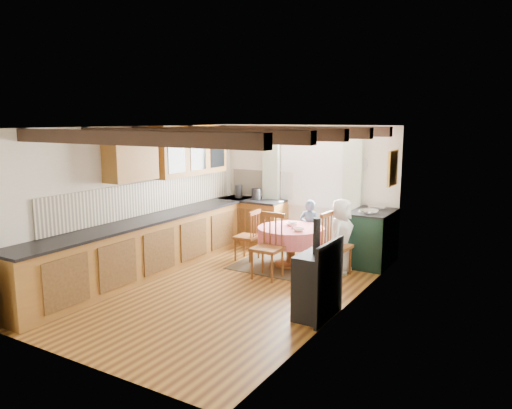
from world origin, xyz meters
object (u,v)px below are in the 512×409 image
Objects in this scene: dining_table at (291,247)px; cast_iron_stove at (316,268)px; chair_near at (267,246)px; child_right at (341,236)px; cup at (293,225)px; aga_range at (372,237)px; chair_right at (337,244)px; child_far at (310,229)px; chair_left at (247,235)px.

dining_table is 2.21m from cast_iron_stove.
chair_near is (-0.03, -0.77, 0.18)m from dining_table.
child_right is at bearing 9.38° from dining_table.
child_right is 11.57× the size of cup.
chair_near is 1.00× the size of aga_range.
cast_iron_stove is (1.29, -1.02, 0.12)m from chair_near.
chair_near reaches higher than chair_right.
cast_iron_stove is 2.76m from child_far.
aga_range reaches higher than chair_left.
child_right reaches higher than child_far.
cast_iron_stove is at bearing -55.66° from cup.
aga_range reaches higher than cup.
chair_near is 9.82× the size of cup.
chair_near is 0.76m from cup.
chair_near is 1.65m from cast_iron_stove.
dining_table is 0.71m from child_far.
chair_near reaches higher than cup.
chair_left is 0.71× the size of cast_iron_stove.
dining_table is 10.70× the size of cup.
chair_right is at bearing -1.61° from cup.
cup is (-1.08, -0.89, 0.25)m from aga_range.
cast_iron_stove is at bearing -38.46° from chair_near.
child_right is at bearing 140.28° from child_far.
cast_iron_stove reaches higher than chair_right.
child_far is at bearing 127.38° from chair_left.
cup is at bearing 82.37° from chair_near.
cast_iron_stove is (1.26, -1.79, 0.30)m from dining_table.
child_far is (0.04, 0.68, 0.19)m from dining_table.
chair_right is at bearing 87.57° from chair_left.
aga_range is 0.85× the size of child_right.
aga_range is at bearing -177.41° from child_far.
chair_left is 0.96m from cup.
chair_near is at bearing 131.59° from chair_right.
cup is at bearing 91.66° from chair_right.
chair_right is at bearing 131.67° from child_far.
dining_table is at bearing 80.88° from child_far.
chair_near reaches higher than aga_range.
cup is at bearing 100.51° from child_right.
dining_table is 0.79m from chair_near.
aga_range is at bearing -25.39° from child_right.
cup is at bearing 86.17° from child_far.
child_right is (0.85, 0.14, 0.27)m from dining_table.
chair_right is at bearing 38.27° from chair_near.
child_right reaches higher than cup.
child_far is 0.87× the size of child_right.
child_far reaches higher than dining_table.
cup is (-0.78, -0.18, 0.12)m from child_right.
chair_near is 1.14× the size of chair_left.
cup is (-1.19, 1.75, 0.09)m from cast_iron_stove.
chair_right is 9.68× the size of cup.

